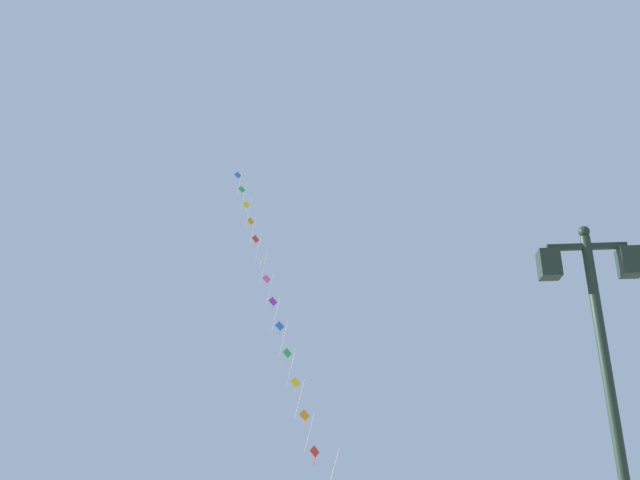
% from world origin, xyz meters
% --- Properties ---
extents(twin_lantern_lamp_post, '(1.37, 0.28, 5.05)m').
position_xyz_m(twin_lantern_lamp_post, '(1.54, 8.74, 3.49)').
color(twin_lantern_lamp_post, '#1E2D23').
rests_on(twin_lantern_lamp_post, ground_plane).
extents(kite_train, '(6.40, 10.79, 18.46)m').
position_xyz_m(kite_train, '(-6.01, 26.77, 9.77)').
color(kite_train, brown).
rests_on(kite_train, ground_plane).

